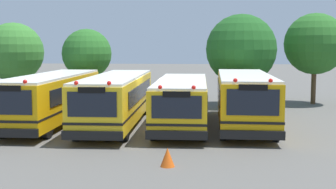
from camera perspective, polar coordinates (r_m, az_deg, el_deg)
ground_plane at (r=23.00m, az=-2.53°, el=-3.94°), size 160.00×160.00×0.00m
school_bus_0 at (r=24.01m, az=-14.68°, el=-0.27°), size 2.51×10.73×2.71m
school_bus_1 at (r=23.00m, az=-6.64°, el=-0.40°), size 2.69×11.05×2.70m
school_bus_2 at (r=22.43m, az=1.81°, el=-0.77°), size 2.61×9.98×2.52m
school_bus_3 at (r=22.81m, az=9.80°, el=-0.39°), size 2.74×10.09×2.79m
tree_0 at (r=34.78m, az=-19.47°, el=5.15°), size 4.43×4.33×5.81m
tree_1 at (r=31.36m, az=-10.55°, el=5.16°), size 3.42×3.42×5.27m
tree_2 at (r=30.44m, az=9.18°, el=5.89°), size 4.79×4.79×6.25m
tree_3 at (r=32.74m, az=18.40°, el=6.36°), size 4.29×4.29×6.38m
traffic_cone at (r=15.10m, az=-0.06°, el=-8.09°), size 0.49×0.49×0.65m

